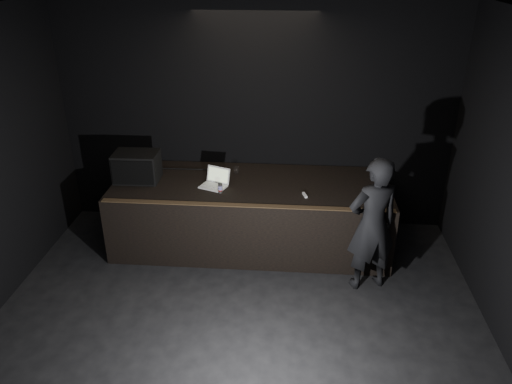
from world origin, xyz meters
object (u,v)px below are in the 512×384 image
at_px(stage_monitor, 137,167).
at_px(laptop, 215,181).
at_px(stage_riser, 251,213).
at_px(beer_can, 220,188).
at_px(person, 372,225).

height_order(stage_monitor, laptop, stage_monitor).
distance_m(stage_riser, beer_can, 0.78).
xyz_separation_m(stage_riser, beer_can, (-0.40, -0.35, 0.57)).
height_order(stage_riser, person, person).
relative_size(stage_riser, beer_can, 27.79).
xyz_separation_m(stage_riser, stage_monitor, (-1.67, -0.02, 0.71)).
height_order(stage_riser, stage_monitor, stage_monitor).
bearing_deg(laptop, person, -0.39).
xyz_separation_m(stage_monitor, person, (3.30, -0.93, -0.29)).
bearing_deg(stage_riser, stage_monitor, -179.40).
bearing_deg(person, stage_riser, -50.02).
relative_size(stage_monitor, person, 0.35).
bearing_deg(stage_monitor, laptop, -5.87).
height_order(beer_can, person, person).
distance_m(stage_riser, laptop, 0.76).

